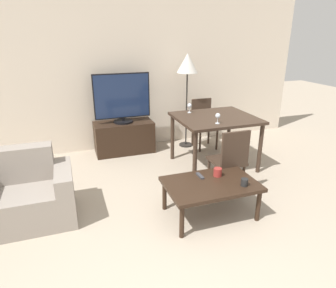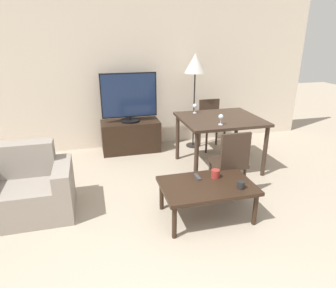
{
  "view_description": "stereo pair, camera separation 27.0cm",
  "coord_description": "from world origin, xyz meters",
  "px_view_note": "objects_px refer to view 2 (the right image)",
  "views": [
    {
      "loc": [
        -0.73,
        -1.47,
        1.95
      ],
      "look_at": [
        0.41,
        1.81,
        0.65
      ],
      "focal_mm": 32.0,
      "sensor_mm": 36.0,
      "label": 1
    },
    {
      "loc": [
        -0.47,
        -1.55,
        1.95
      ],
      "look_at": [
        0.41,
        1.81,
        0.65
      ],
      "focal_mm": 32.0,
      "sensor_mm": 36.0,
      "label": 2
    }
  ],
  "objects_px": {
    "floor_lamp": "(195,67)",
    "wine_glass_left": "(195,107)",
    "dining_chair_near": "(231,160)",
    "dining_table": "(220,124)",
    "cup_white_near": "(215,174)",
    "remote_primary": "(197,177)",
    "tv_stand": "(131,136)",
    "tv": "(129,98)",
    "coffee_table": "(207,188)",
    "wine_glass_center": "(221,117)",
    "dining_chair_far": "(211,122)",
    "cup_colored_far": "(241,185)",
    "armchair": "(27,191)"
  },
  "relations": [
    {
      "from": "cup_colored_far",
      "to": "cup_white_near",
      "type": "bearing_deg",
      "value": 118.14
    },
    {
      "from": "dining_chair_near",
      "to": "floor_lamp",
      "type": "distance_m",
      "value": 1.99
    },
    {
      "from": "dining_chair_far",
      "to": "wine_glass_left",
      "type": "xyz_separation_m",
      "value": [
        -0.47,
        -0.46,
        0.41
      ]
    },
    {
      "from": "cup_colored_far",
      "to": "wine_glass_left",
      "type": "relative_size",
      "value": 0.56
    },
    {
      "from": "tv_stand",
      "to": "wine_glass_left",
      "type": "distance_m",
      "value": 1.29
    },
    {
      "from": "tv_stand",
      "to": "wine_glass_left",
      "type": "height_order",
      "value": "wine_glass_left"
    },
    {
      "from": "dining_chair_far",
      "to": "cup_white_near",
      "type": "relative_size",
      "value": 8.96
    },
    {
      "from": "tv",
      "to": "cup_colored_far",
      "type": "xyz_separation_m",
      "value": [
        0.83,
        -2.39,
        -0.49
      ]
    },
    {
      "from": "floor_lamp",
      "to": "wine_glass_left",
      "type": "relative_size",
      "value": 11.15
    },
    {
      "from": "cup_colored_far",
      "to": "wine_glass_left",
      "type": "height_order",
      "value": "wine_glass_left"
    },
    {
      "from": "dining_chair_near",
      "to": "remote_primary",
      "type": "distance_m",
      "value": 0.56
    },
    {
      "from": "cup_colored_far",
      "to": "wine_glass_center",
      "type": "relative_size",
      "value": 0.56
    },
    {
      "from": "armchair",
      "to": "coffee_table",
      "type": "bearing_deg",
      "value": -16.36
    },
    {
      "from": "remote_primary",
      "to": "tv",
      "type": "bearing_deg",
      "value": 103.12
    },
    {
      "from": "tv_stand",
      "to": "armchair",
      "type": "bearing_deg",
      "value": -130.24
    },
    {
      "from": "armchair",
      "to": "coffee_table",
      "type": "relative_size",
      "value": 0.98
    },
    {
      "from": "wine_glass_left",
      "to": "cup_white_near",
      "type": "bearing_deg",
      "value": -99.81
    },
    {
      "from": "armchair",
      "to": "dining_table",
      "type": "distance_m",
      "value": 2.69
    },
    {
      "from": "wine_glass_left",
      "to": "wine_glass_center",
      "type": "relative_size",
      "value": 1.0
    },
    {
      "from": "dining_table",
      "to": "cup_colored_far",
      "type": "relative_size",
      "value": 13.99
    },
    {
      "from": "remote_primary",
      "to": "wine_glass_center",
      "type": "xyz_separation_m",
      "value": [
        0.57,
        0.71,
        0.47
      ]
    },
    {
      "from": "remote_primary",
      "to": "armchair",
      "type": "bearing_deg",
      "value": 168.1
    },
    {
      "from": "coffee_table",
      "to": "remote_primary",
      "type": "xyz_separation_m",
      "value": [
        -0.05,
        0.17,
        0.05
      ]
    },
    {
      "from": "wine_glass_center",
      "to": "armchair",
      "type": "bearing_deg",
      "value": -172.6
    },
    {
      "from": "cup_white_near",
      "to": "remote_primary",
      "type": "bearing_deg",
      "value": 165.95
    },
    {
      "from": "armchair",
      "to": "remote_primary",
      "type": "distance_m",
      "value": 1.91
    },
    {
      "from": "armchair",
      "to": "tv_stand",
      "type": "bearing_deg",
      "value": 49.76
    },
    {
      "from": "remote_primary",
      "to": "wine_glass_center",
      "type": "bearing_deg",
      "value": 51.08
    },
    {
      "from": "dining_chair_near",
      "to": "remote_primary",
      "type": "bearing_deg",
      "value": -156.4
    },
    {
      "from": "dining_chair_near",
      "to": "dining_table",
      "type": "bearing_deg",
      "value": 76.09
    },
    {
      "from": "remote_primary",
      "to": "cup_white_near",
      "type": "distance_m",
      "value": 0.21
    },
    {
      "from": "armchair",
      "to": "tv",
      "type": "xyz_separation_m",
      "value": [
        1.39,
        1.64,
        0.65
      ]
    },
    {
      "from": "wine_glass_center",
      "to": "dining_table",
      "type": "bearing_deg",
      "value": 66.52
    },
    {
      "from": "coffee_table",
      "to": "wine_glass_left",
      "type": "relative_size",
      "value": 6.87
    },
    {
      "from": "dining_chair_far",
      "to": "remote_primary",
      "type": "xyz_separation_m",
      "value": [
        -0.92,
        -1.85,
        -0.05
      ]
    },
    {
      "from": "tv_stand",
      "to": "wine_glass_center",
      "type": "height_order",
      "value": "wine_glass_center"
    },
    {
      "from": "tv",
      "to": "dining_chair_far",
      "type": "distance_m",
      "value": 1.48
    },
    {
      "from": "remote_primary",
      "to": "cup_colored_far",
      "type": "relative_size",
      "value": 1.83
    },
    {
      "from": "dining_table",
      "to": "floor_lamp",
      "type": "bearing_deg",
      "value": 94.35
    },
    {
      "from": "wine_glass_left",
      "to": "armchair",
      "type": "bearing_deg",
      "value": -156.85
    },
    {
      "from": "cup_white_near",
      "to": "wine_glass_left",
      "type": "bearing_deg",
      "value": 80.19
    },
    {
      "from": "tv_stand",
      "to": "cup_white_near",
      "type": "height_order",
      "value": "tv_stand"
    },
    {
      "from": "tv",
      "to": "dining_chair_far",
      "type": "xyz_separation_m",
      "value": [
        1.39,
        -0.19,
        -0.47
      ]
    },
    {
      "from": "tv",
      "to": "coffee_table",
      "type": "xyz_separation_m",
      "value": [
        0.53,
        -2.21,
        -0.57
      ]
    },
    {
      "from": "remote_primary",
      "to": "floor_lamp",
      "type": "bearing_deg",
      "value": 71.98
    },
    {
      "from": "armchair",
      "to": "coffee_table",
      "type": "xyz_separation_m",
      "value": [
        1.92,
        -0.56,
        0.07
      ]
    },
    {
      "from": "cup_white_near",
      "to": "cup_colored_far",
      "type": "bearing_deg",
      "value": -61.86
    },
    {
      "from": "cup_white_near",
      "to": "tv",
      "type": "bearing_deg",
      "value": 107.82
    },
    {
      "from": "floor_lamp",
      "to": "wine_glass_center",
      "type": "xyz_separation_m",
      "value": [
        -0.07,
        -1.27,
        -0.53
      ]
    },
    {
      "from": "dining_chair_near",
      "to": "dining_chair_far",
      "type": "distance_m",
      "value": 1.67
    }
  ]
}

